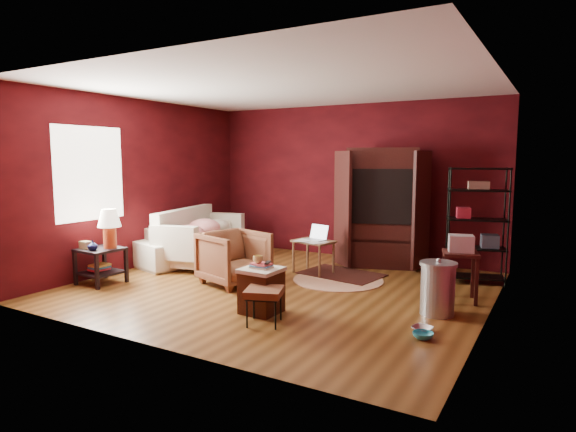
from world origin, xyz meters
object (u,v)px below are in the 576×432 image
armchair (234,255)px  wire_shelving (478,220)px  sofa (199,237)px  hamper (261,290)px  side_table (105,239)px  laptop_desk (314,244)px  tv_armoire (381,205)px

armchair → wire_shelving: bearing=-42.5°
sofa → hamper: 3.17m
armchair → wire_shelving: wire_shelving is taller
hamper → armchair: bearing=139.5°
armchair → side_table: bearing=135.8°
laptop_desk → armchair: bearing=-108.8°
sofa → armchair: sofa is taller
armchair → wire_shelving: 3.58m
sofa → side_table: size_ratio=2.02×
side_table → tv_armoire: tv_armoire is taller
armchair → tv_armoire: 2.70m
sofa → hamper: (2.55, -1.87, -0.15)m
laptop_desk → tv_armoire: tv_armoire is taller
side_table → wire_shelving: (4.68, 2.74, 0.27)m
side_table → hamper: 2.73m
sofa → tv_armoire: 3.25m
hamper → laptop_desk: 2.11m
tv_armoire → wire_shelving: (1.59, -0.37, -0.11)m
side_table → hamper: (2.71, 0.01, -0.38)m
sofa → hamper: size_ratio=3.57×
side_table → hamper: size_ratio=1.77×
sofa → tv_armoire: tv_armoire is taller
sofa → armchair: size_ratio=2.61×
armchair → laptop_desk: armchair is taller
hamper → tv_armoire: size_ratio=0.31×
wire_shelving → tv_armoire: bearing=151.6°
laptop_desk → tv_armoire: (0.75, 1.03, 0.57)m
sofa → armchair: bearing=-107.7°
laptop_desk → wire_shelving: wire_shelving is taller
laptop_desk → wire_shelving: 2.47m
sofa → side_table: bearing=-169.4°
sofa → laptop_desk: size_ratio=2.89×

